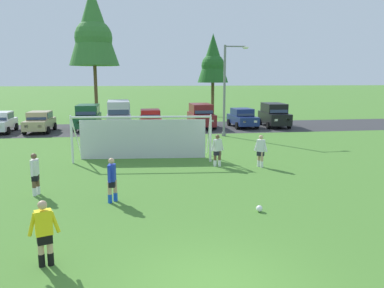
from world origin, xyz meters
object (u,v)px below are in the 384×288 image
parked_car_slot_right (201,115)px  parked_car_slot_far_right (242,118)px  player_striker_near (35,174)px  parked_car_slot_center (119,114)px  referee (44,234)px  player_defender_far (112,180)px  parked_car_slot_far_left (0,122)px  soccer_ball (259,209)px  parked_car_slot_end (274,115)px  player_midfield_center (261,151)px  parked_car_slot_left (40,122)px  parked_car_slot_center_left (88,117)px  soccer_goal (143,136)px  player_winger_left (217,150)px  parked_car_slot_center_right (150,119)px  street_lamp (227,90)px

parked_car_slot_right → parked_car_slot_far_right: parked_car_slot_right is taller
player_striker_near → parked_car_slot_center: parked_car_slot_center is taller
referee → parked_car_slot_far_right: (11.82, 24.19, 0.05)m
player_defender_far → parked_car_slot_right: 21.05m
parked_car_slot_far_left → parked_car_slot_far_right: size_ratio=1.01×
soccer_ball → parked_car_slot_far_left: (-15.21, 20.98, 0.77)m
parked_car_slot_center → parked_car_slot_end: size_ratio=1.04×
player_midfield_center → parked_car_slot_center: bearing=117.0°
player_defender_far → referee: bearing=-105.9°
parked_car_slot_left → parked_car_slot_center_left: size_ratio=0.91×
soccer_goal → player_winger_left: soccer_goal is taller
referee → parked_car_slot_end: size_ratio=0.35×
soccer_goal → player_defender_far: soccer_goal is taller
player_midfield_center → parked_car_slot_center: size_ratio=0.34×
player_striker_near → parked_car_slot_end: bearing=48.0°
player_defender_far → parked_car_slot_far_left: 21.78m
parked_car_slot_right → parked_car_slot_end: size_ratio=0.98×
parked_car_slot_center_right → parked_car_slot_far_right: 8.40m
soccer_goal → street_lamp: bearing=49.3°
parked_car_slot_far_right → parked_car_slot_left: bearing=-178.2°
soccer_ball → soccer_goal: bearing=112.7°
parked_car_slot_left → player_midfield_center: bearing=-45.9°
soccer_goal → player_midfield_center: bearing=-24.7°
soccer_ball → parked_car_slot_end: (8.60, 21.42, 1.00)m
parked_car_slot_center_left → parked_car_slot_end: bearing=-2.1°
parked_car_slot_far_right → referee: bearing=-116.0°
referee → parked_car_slot_end: parked_car_slot_end is taller
player_midfield_center → player_defender_far: bearing=-147.9°
parked_car_slot_far_right → parked_car_slot_end: bearing=0.4°
parked_car_slot_center → parked_car_slot_far_right: bearing=0.3°
soccer_goal → player_midfield_center: soccer_goal is taller
player_striker_near → parked_car_slot_far_right: bearing=53.7°
street_lamp → parked_car_slot_center_left: bearing=153.8°
player_striker_near → player_winger_left: (7.94, 3.64, 0.00)m
parked_car_slot_center_left → player_winger_left: bearing=-61.7°
player_winger_left → player_striker_near: bearing=-155.4°
player_midfield_center → parked_car_slot_center_right: (-4.98, 15.32, 0.05)m
soccer_ball → player_midfield_center: 6.61m
referee → parked_car_slot_end: bearing=58.5°
referee → parked_car_slot_far_right: size_ratio=0.38×
parked_car_slot_center → parked_car_slot_center_right: bearing=4.1°
parked_car_slot_far_left → street_lamp: size_ratio=0.62×
parked_car_slot_center_left → parked_car_slot_center_right: (5.43, -0.49, -0.24)m
parked_car_slot_left → parked_car_slot_center_right: bearing=4.2°
parked_car_slot_right → soccer_goal: bearing=-113.2°
parked_car_slot_center → street_lamp: street_lamp is taller
parked_car_slot_right → soccer_ball: bearing=-94.6°
parked_car_slot_far_left → parked_car_slot_center: parked_car_slot_center is taller
player_striker_near → player_winger_left: same height
parked_car_slot_center → street_lamp: 9.95m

